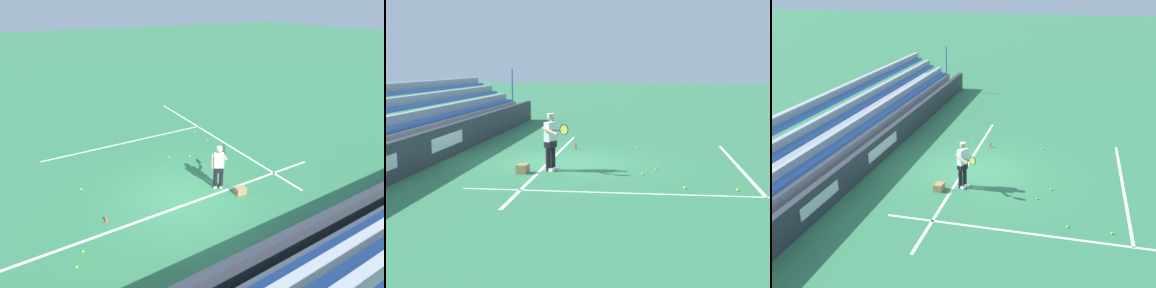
% 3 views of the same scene
% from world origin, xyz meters
% --- Properties ---
extents(ground_plane, '(160.00, 160.00, 0.00)m').
position_xyz_m(ground_plane, '(0.00, 0.00, 0.00)').
color(ground_plane, '#337A4C').
extents(court_baseline_white, '(12.00, 0.10, 0.01)m').
position_xyz_m(court_baseline_white, '(0.00, -0.50, 0.00)').
color(court_baseline_white, white).
rests_on(court_baseline_white, ground).
extents(court_sideline_white, '(0.10, 12.00, 0.01)m').
position_xyz_m(court_sideline_white, '(4.11, 4.00, 0.00)').
color(court_sideline_white, white).
rests_on(court_sideline_white, ground).
extents(court_service_line_white, '(8.22, 0.10, 0.01)m').
position_xyz_m(court_service_line_white, '(0.00, 5.50, 0.00)').
color(court_service_line_white, white).
rests_on(court_service_line_white, ground).
extents(back_wall_sponsor_board, '(26.70, 0.25, 1.10)m').
position_xyz_m(back_wall_sponsor_board, '(0.01, -4.14, 0.55)').
color(back_wall_sponsor_board, '#2D333D').
rests_on(back_wall_sponsor_board, ground).
extents(tennis_player, '(0.92, 0.86, 1.71)m').
position_xyz_m(tennis_player, '(1.52, -0.17, 0.89)').
color(tennis_player, black).
rests_on(tennis_player, ground).
extents(ball_box_cardboard, '(0.43, 0.34, 0.26)m').
position_xyz_m(ball_box_cardboard, '(1.98, -0.94, 0.13)').
color(ball_box_cardboard, '#A87F51').
rests_on(ball_box_cardboard, ground).
extents(tennis_ball_far_left, '(0.07, 0.07, 0.07)m').
position_xyz_m(tennis_ball_far_left, '(3.53, 4.93, 0.03)').
color(tennis_ball_far_left, '#CCE533').
rests_on(tennis_ball_far_left, ground).
extents(tennis_ball_toward_net, '(0.07, 0.07, 0.07)m').
position_xyz_m(tennis_ball_toward_net, '(-3.69, -0.94, 0.03)').
color(tennis_ball_toward_net, '#CCE533').
rests_on(tennis_ball_toward_net, ground).
extents(tennis_ball_midcourt, '(0.07, 0.07, 0.07)m').
position_xyz_m(tennis_ball_midcourt, '(0.98, 2.96, 0.03)').
color(tennis_ball_midcourt, '#CCE533').
rests_on(tennis_ball_midcourt, ground).
extents(tennis_ball_stray_back, '(0.07, 0.07, 0.07)m').
position_xyz_m(tennis_ball_stray_back, '(3.48, 3.63, 0.03)').
color(tennis_ball_stray_back, '#CCE533').
rests_on(tennis_ball_stray_back, ground).
extents(tennis_ball_far_right, '(0.07, 0.07, 0.07)m').
position_xyz_m(tennis_ball_far_right, '(1.84, 2.55, 0.03)').
color(tennis_ball_far_right, '#CCE533').
rests_on(tennis_ball_far_right, ground).
extents(tennis_ball_by_box, '(0.07, 0.07, 0.07)m').
position_xyz_m(tennis_ball_by_box, '(-3.04, 2.31, 0.03)').
color(tennis_ball_by_box, '#CCE533').
rests_on(tennis_ball_by_box, ground).
extents(tennis_ball_on_baseline, '(0.07, 0.07, 0.07)m').
position_xyz_m(tennis_ball_on_baseline, '(-3.97, -1.41, 0.03)').
color(tennis_ball_on_baseline, '#CCE533').
rests_on(tennis_ball_on_baseline, ground).
extents(water_bottle, '(0.07, 0.07, 0.22)m').
position_xyz_m(water_bottle, '(-2.75, -0.00, 0.11)').
color(water_bottle, '#EA4C33').
rests_on(water_bottle, ground).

